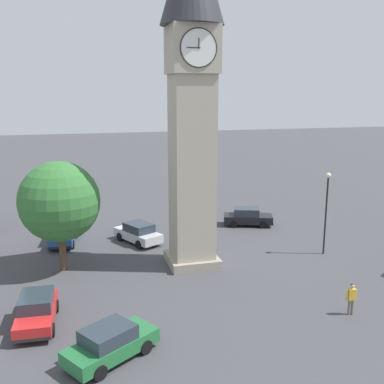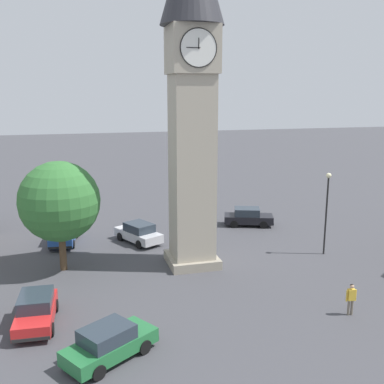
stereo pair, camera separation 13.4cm
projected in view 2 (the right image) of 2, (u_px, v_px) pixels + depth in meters
name	position (u px, v px, depth m)	size (l,w,h in m)	color
ground_plane	(192.00, 264.00, 29.97)	(200.00, 200.00, 0.00)	#424247
clock_tower	(192.00, 66.00, 27.20)	(3.86, 3.86, 21.70)	gray
car_blue_kerb	(109.00, 343.00, 19.14)	(4.38, 3.66, 1.53)	#236B38
car_silver_kerb	(36.00, 310.00, 22.02)	(1.99, 4.22, 1.53)	red
car_red_corner	(64.00, 234.00, 33.88)	(2.17, 4.30, 1.53)	#2D5BB7
car_white_side	(138.00, 233.00, 34.08)	(3.40, 4.44, 1.53)	silver
car_black_far	(248.00, 217.00, 38.41)	(4.45, 2.96, 1.53)	black
pedestrian	(351.00, 297.00, 22.90)	(0.56, 0.26, 1.69)	#706656
tree	(59.00, 202.00, 28.03)	(5.06, 5.06, 7.06)	brown
lamp_post	(327.00, 202.00, 30.96)	(0.36, 0.36, 5.82)	black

